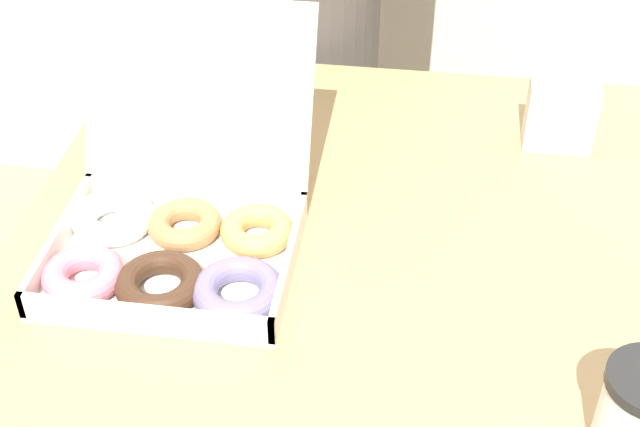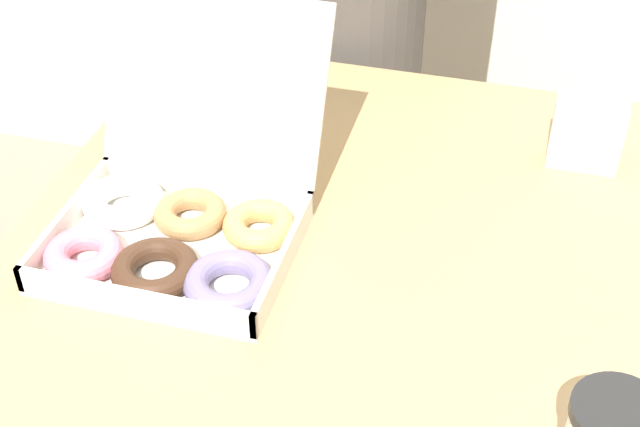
% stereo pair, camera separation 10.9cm
% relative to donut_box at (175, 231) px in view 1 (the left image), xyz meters
% --- Properties ---
extents(table, '(0.97, 0.88, 0.74)m').
position_rel_donut_box_xyz_m(table, '(0.26, 0.07, -0.41)').
color(table, tan).
rests_on(table, ground_plane).
extents(donut_box, '(0.32, 0.36, 0.26)m').
position_rel_donut_box_xyz_m(donut_box, '(0.00, 0.00, 0.00)').
color(donut_box, white).
rests_on(donut_box, table).
extents(napkin_holder, '(0.10, 0.05, 0.10)m').
position_rel_donut_box_xyz_m(napkin_holder, '(0.49, 0.31, 0.01)').
color(napkin_holder, silver).
rests_on(napkin_holder, table).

